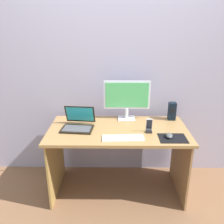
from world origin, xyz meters
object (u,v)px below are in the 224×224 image
laptop (78,124)px  phone_in_dock (149,127)px  keyboard_external (123,138)px  speaker_right (172,111)px  mouse (169,135)px  monitor (127,98)px

laptop → phone_in_dock: size_ratio=2.36×
laptop → keyboard_external: 0.50m
speaker_right → phone_in_dock: bearing=-131.8°
keyboard_external → mouse: mouse is taller
phone_in_dock → monitor: bearing=121.2°
monitor → phone_in_dock: bearing=-58.8°
speaker_right → laptop: laptop is taller
monitor → phone_in_dock: size_ratio=3.51×
laptop → speaker_right: bearing=13.2°
phone_in_dock → laptop: bearing=172.4°
speaker_right → keyboard_external: bearing=-139.6°
laptop → keyboard_external: bearing=-27.6°
speaker_right → monitor: bearing=179.1°
laptop → phone_in_dock: 0.69m
speaker_right → laptop: 1.00m
keyboard_external → mouse: size_ratio=3.77×
speaker_right → mouse: bearing=-104.9°
monitor → laptop: monitor is taller
monitor → speaker_right: 0.51m
keyboard_external → phone_in_dock: bearing=25.5°
monitor → phone_in_dock: (0.20, -0.33, -0.19)m
monitor → keyboard_external: 0.52m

